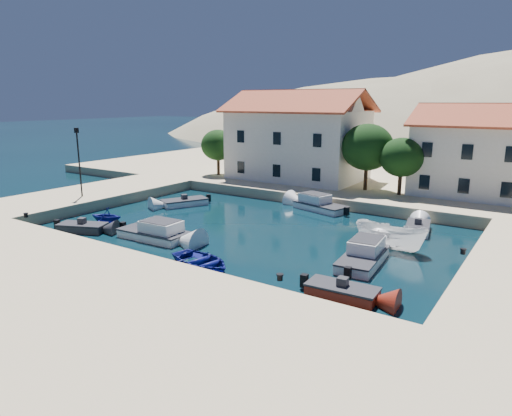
# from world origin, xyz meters

# --- Properties ---
(ground) EXTENTS (400.00, 400.00, 0.00)m
(ground) POSITION_xyz_m (0.00, 0.00, 0.00)
(ground) COLOR black
(ground) RESTS_ON ground
(quay_south) EXTENTS (52.00, 12.00, 1.00)m
(quay_south) POSITION_xyz_m (0.00, -6.00, 0.50)
(quay_south) COLOR beige
(quay_south) RESTS_ON ground
(quay_west) EXTENTS (8.00, 20.00, 1.00)m
(quay_west) POSITION_xyz_m (-19.00, 10.00, 0.50)
(quay_west) COLOR beige
(quay_west) RESTS_ON ground
(quay_north) EXTENTS (80.00, 36.00, 1.00)m
(quay_north) POSITION_xyz_m (2.00, 38.00, 0.50)
(quay_north) COLOR beige
(quay_north) RESTS_ON ground
(building_left) EXTENTS (14.70, 9.45, 9.70)m
(building_left) POSITION_xyz_m (-6.00, 28.00, 5.94)
(building_left) COLOR silver
(building_left) RESTS_ON quay_north
(building_mid) EXTENTS (10.50, 8.40, 8.30)m
(building_mid) POSITION_xyz_m (12.00, 29.00, 5.22)
(building_mid) COLOR silver
(building_mid) RESTS_ON quay_north
(trees) EXTENTS (37.30, 5.30, 6.45)m
(trees) POSITION_xyz_m (4.51, 25.46, 4.84)
(trees) COLOR #382314
(trees) RESTS_ON quay_north
(lamppost) EXTENTS (0.35, 0.25, 6.22)m
(lamppost) POSITION_xyz_m (-17.50, 8.00, 4.75)
(lamppost) COLOR black
(lamppost) RESTS_ON quay_west
(bollards) EXTENTS (29.36, 9.56, 0.30)m
(bollards) POSITION_xyz_m (2.80, 3.87, 1.15)
(bollards) COLOR black
(bollards) RESTS_ON ground
(motorboat_grey_sw) EXTENTS (3.88, 2.83, 1.25)m
(motorboat_grey_sw) POSITION_xyz_m (-10.46, 2.88, 0.30)
(motorboat_grey_sw) COLOR #302F34
(motorboat_grey_sw) RESTS_ON ground
(cabin_cruiser_south) EXTENTS (5.34, 2.47, 1.60)m
(cabin_cruiser_south) POSITION_xyz_m (-4.66, 4.55, 0.48)
(cabin_cruiser_south) COLOR white
(cabin_cruiser_south) RESTS_ON ground
(rowboat_south) EXTENTS (4.86, 3.86, 0.90)m
(rowboat_south) POSITION_xyz_m (1.70, 2.24, 0.00)
(rowboat_south) COLOR navy
(rowboat_south) RESTS_ON ground
(motorboat_red_se) EXTENTS (3.62, 1.77, 1.25)m
(motorboat_red_se) POSITION_xyz_m (10.46, 2.73, 0.30)
(motorboat_red_se) COLOR maroon
(motorboat_red_se) RESTS_ON ground
(cabin_cruiser_east) EXTENTS (2.52, 5.26, 1.60)m
(cabin_cruiser_east) POSITION_xyz_m (9.58, 7.85, 0.48)
(cabin_cruiser_east) COLOR white
(cabin_cruiser_east) RESTS_ON ground
(boat_east) EXTENTS (5.26, 2.61, 1.95)m
(boat_east) POSITION_xyz_m (9.98, 11.66, 0.00)
(boat_east) COLOR white
(boat_east) RESTS_ON ground
(motorboat_white_ne) EXTENTS (2.31, 3.80, 1.25)m
(motorboat_white_ne) POSITION_xyz_m (10.46, 16.73, 0.30)
(motorboat_white_ne) COLOR white
(motorboat_white_ne) RESTS_ON ground
(rowboat_west) EXTENTS (3.19, 2.96, 1.38)m
(rowboat_west) POSITION_xyz_m (-11.19, 5.65, 0.00)
(rowboat_west) COLOR navy
(rowboat_west) RESTS_ON ground
(motorboat_white_west) EXTENTS (3.52, 4.58, 1.25)m
(motorboat_white_west) POSITION_xyz_m (-10.09, 13.67, 0.29)
(motorboat_white_west) COLOR white
(motorboat_white_west) RESTS_ON ground
(cabin_cruiser_north) EXTENTS (5.39, 3.40, 1.60)m
(cabin_cruiser_north) POSITION_xyz_m (1.34, 19.00, 0.48)
(cabin_cruiser_north) COLOR white
(cabin_cruiser_north) RESTS_ON ground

